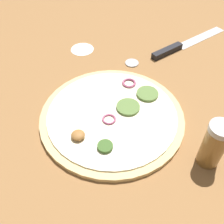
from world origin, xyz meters
The scene contains 6 objects.
ground_plane centered at (0.00, 0.00, 0.00)m, with size 3.00×3.00×0.00m, color olive.
pizza centered at (0.00, 0.00, 0.01)m, with size 0.33×0.33×0.03m.
knife centered at (0.21, 0.28, 0.01)m, with size 0.27×0.19×0.02m.
spice_jar centered at (0.19, -0.12, 0.05)m, with size 0.05×0.05×0.11m.
loose_cap centered at (0.07, 0.21, 0.00)m, with size 0.04×0.04×0.01m.
flour_patch centered at (-0.08, 0.29, 0.00)m, with size 0.07×0.07×0.00m.
Camera 1 is at (-0.02, -0.41, 0.46)m, focal length 42.00 mm.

